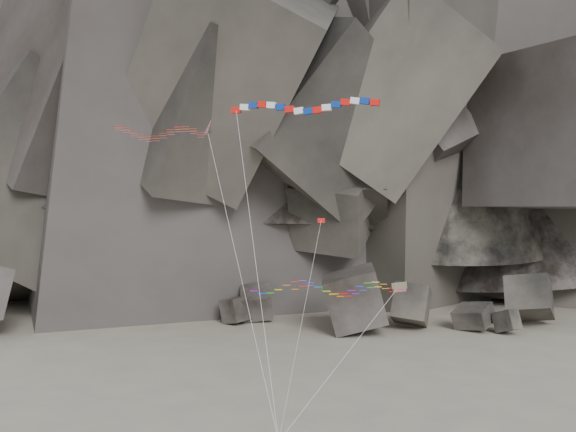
{
  "coord_description": "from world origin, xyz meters",
  "views": [
    {
      "loc": [
        -2.05,
        -52.92,
        17.75
      ],
      "look_at": [
        -0.55,
        6.0,
        16.04
      ],
      "focal_mm": 40.0,
      "sensor_mm": 36.0,
      "label": 1
    }
  ],
  "objects_px": {
    "delta_kite": "(157,132)",
    "banner_kite": "(303,107)",
    "parafoil_kite": "(321,288)",
    "pennant_kite": "(315,250)"
  },
  "relations": [
    {
      "from": "parafoil_kite",
      "to": "pennant_kite",
      "type": "height_order",
      "value": "pennant_kite"
    },
    {
      "from": "banner_kite",
      "to": "delta_kite",
      "type": "bearing_deg",
      "value": -174.0
    },
    {
      "from": "pennant_kite",
      "to": "parafoil_kite",
      "type": "bearing_deg",
      "value": 61.77
    },
    {
      "from": "banner_kite",
      "to": "parafoil_kite",
      "type": "relative_size",
      "value": 1.81
    },
    {
      "from": "delta_kite",
      "to": "parafoil_kite",
      "type": "height_order",
      "value": "delta_kite"
    },
    {
      "from": "delta_kite",
      "to": "pennant_kite",
      "type": "bearing_deg",
      "value": -38.45
    },
    {
      "from": "delta_kite",
      "to": "banner_kite",
      "type": "height_order",
      "value": "banner_kite"
    },
    {
      "from": "delta_kite",
      "to": "banner_kite",
      "type": "xyz_separation_m",
      "value": [
        13.04,
        -2.62,
        1.9
      ]
    },
    {
      "from": "parafoil_kite",
      "to": "pennant_kite",
      "type": "distance_m",
      "value": 3.78
    },
    {
      "from": "delta_kite",
      "to": "banner_kite",
      "type": "bearing_deg",
      "value": -26.11
    }
  ]
}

